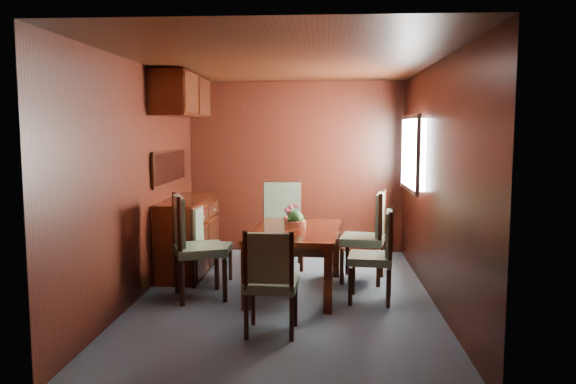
# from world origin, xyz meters

# --- Properties ---
(ground) EXTENTS (4.50, 4.50, 0.00)m
(ground) POSITION_xyz_m (0.00, 0.00, 0.00)
(ground) COLOR #343E47
(ground) RESTS_ON ground
(room_shell) EXTENTS (3.06, 4.52, 2.41)m
(room_shell) POSITION_xyz_m (-0.10, 0.33, 1.63)
(room_shell) COLOR black
(room_shell) RESTS_ON ground
(sideboard) EXTENTS (0.48, 1.40, 0.90)m
(sideboard) POSITION_xyz_m (-1.25, 1.00, 0.45)
(sideboard) COLOR #330F06
(sideboard) RESTS_ON ground
(dining_table) EXTENTS (1.02, 1.52, 0.68)m
(dining_table) POSITION_xyz_m (0.10, 0.22, 0.58)
(dining_table) COLOR #330F06
(dining_table) RESTS_ON ground
(chair_left_near) EXTENTS (0.64, 0.66, 1.08)m
(chair_left_near) POSITION_xyz_m (-0.95, -0.09, 0.60)
(chair_left_near) COLOR black
(chair_left_near) RESTS_ON ground
(chair_left_far) EXTENTS (0.40, 0.42, 0.88)m
(chair_left_far) POSITION_xyz_m (-0.92, 0.46, 0.49)
(chair_left_far) COLOR black
(chair_left_far) RESTS_ON ground
(chair_right_near) EXTENTS (0.48, 0.50, 0.94)m
(chair_right_near) POSITION_xyz_m (0.94, -0.08, 0.52)
(chair_right_near) COLOR black
(chair_right_near) RESTS_ON ground
(chair_right_far) EXTENTS (0.55, 0.57, 1.04)m
(chair_right_far) POSITION_xyz_m (0.92, 0.68, 0.58)
(chair_right_far) COLOR black
(chair_right_far) RESTS_ON ground
(chair_head) EXTENTS (0.45, 0.43, 0.91)m
(chair_head) POSITION_xyz_m (-0.05, -1.09, 0.51)
(chair_head) COLOR black
(chair_head) RESTS_ON ground
(chair_foot) EXTENTS (0.56, 0.54, 1.08)m
(chair_foot) POSITION_xyz_m (-0.13, 1.35, 0.60)
(chair_foot) COLOR black
(chair_foot) RESTS_ON ground
(flower_centerpiece) EXTENTS (0.25, 0.25, 0.25)m
(flower_centerpiece) POSITION_xyz_m (0.08, 0.33, 0.80)
(flower_centerpiece) COLOR #B15536
(flower_centerpiece) RESTS_ON dining_table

